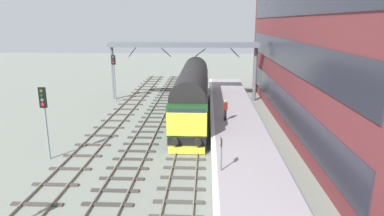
{
  "coord_description": "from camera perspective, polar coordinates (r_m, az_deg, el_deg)",
  "views": [
    {
      "loc": [
        1.32,
        -23.06,
        8.51
      ],
      "look_at": [
        0.2,
        1.16,
        2.26
      ],
      "focal_mm": 31.53,
      "sensor_mm": 36.0,
      "label": 1
    }
  ],
  "objects": [
    {
      "name": "ground_plane",
      "position": [
        24.62,
        -0.59,
        -5.78
      ],
      "size": [
        140.0,
        140.0,
        0.0
      ],
      "primitive_type": "plane",
      "color": "gray",
      "rests_on": "ground"
    },
    {
      "name": "track_main",
      "position": [
        24.6,
        -0.59,
        -5.66
      ],
      "size": [
        2.5,
        60.0,
        0.15
      ],
      "color": "gray",
      "rests_on": "ground"
    },
    {
      "name": "track_adjacent_west",
      "position": [
        25.01,
        -8.38,
        -5.48
      ],
      "size": [
        2.5,
        60.0,
        0.15
      ],
      "color": "gray",
      "rests_on": "ground"
    },
    {
      "name": "track_adjacent_far_west",
      "position": [
        25.85,
        -15.76,
        -5.21
      ],
      "size": [
        2.5,
        60.0,
        0.15
      ],
      "color": "gray",
      "rests_on": "ground"
    },
    {
      "name": "station_platform",
      "position": [
        24.52,
        7.86,
        -4.76
      ],
      "size": [
        4.0,
        44.0,
        1.01
      ],
      "color": "#9F969F",
      "rests_on": "ground"
    },
    {
      "name": "station_building",
      "position": [
        28.84,
        19.46,
        12.31
      ],
      "size": [
        4.11,
        35.16,
        15.67
      ],
      "color": "brown",
      "rests_on": "ground"
    },
    {
      "name": "diesel_locomotive",
      "position": [
        30.34,
        0.1,
        2.98
      ],
      "size": [
        2.74,
        18.09,
        4.68
      ],
      "color": "black",
      "rests_on": "ground"
    },
    {
      "name": "signal_post_mid",
      "position": [
        22.62,
        -23.67,
        -0.8
      ],
      "size": [
        0.44,
        0.22,
        4.66
      ],
      "color": "gray",
      "rests_on": "ground"
    },
    {
      "name": "signal_post_far",
      "position": [
        37.22,
        -13.03,
        5.89
      ],
      "size": [
        0.44,
        0.22,
        5.05
      ],
      "color": "gray",
      "rests_on": "ground"
    },
    {
      "name": "platform_number_sign",
      "position": [
        17.4,
        4.95,
        -6.99
      ],
      "size": [
        0.1,
        0.44,
        1.73
      ],
      "color": "slate",
      "rests_on": "station_platform"
    },
    {
      "name": "waiting_passenger",
      "position": [
        26.23,
        5.65,
        -0.02
      ],
      "size": [
        0.46,
        0.46,
        1.64
      ],
      "rotation": [
        0.0,
        0.0,
        1.08
      ],
      "color": "#2B242F",
      "rests_on": "station_platform"
    },
    {
      "name": "overhead_footbridge",
      "position": [
        36.83,
        -1.5,
        10.25
      ],
      "size": [
        16.04,
        2.0,
        6.35
      ],
      "color": "slate",
      "rests_on": "ground"
    }
  ]
}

